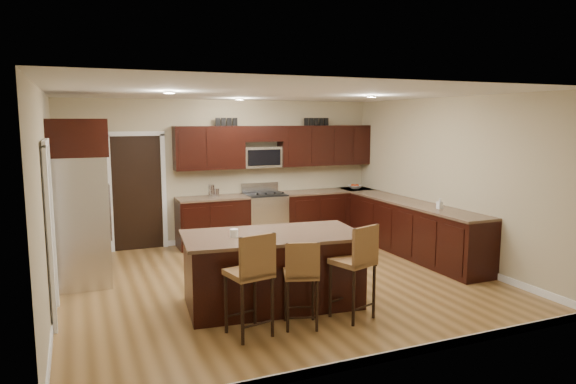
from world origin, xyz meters
name	(u,v)px	position (x,y,z in m)	size (l,w,h in m)	color
floor	(279,281)	(0.00, 0.00, 0.00)	(6.00, 6.00, 0.00)	olive
ceiling	(278,93)	(0.00, 0.00, 2.70)	(6.00, 6.00, 0.00)	silver
wall_back	(226,172)	(0.00, 2.75, 1.35)	(6.00, 6.00, 0.00)	tan
wall_left	(47,203)	(-3.00, 0.00, 1.35)	(5.50, 5.50, 0.00)	tan
wall_right	(448,180)	(3.00, 0.00, 1.35)	(5.50, 5.50, 0.00)	tan
base_cabinets	(345,222)	(1.90, 1.45, 0.46)	(4.02, 3.96, 0.92)	black
upper_cabinets	(279,145)	(1.04, 2.58, 1.84)	(4.00, 0.33, 0.80)	black
range	(265,217)	(0.68, 2.45, 0.47)	(0.76, 0.64, 1.11)	silver
microwave	(262,157)	(0.68, 2.60, 1.62)	(0.76, 0.31, 0.40)	silver
doorway	(137,193)	(-1.65, 2.73, 1.03)	(0.85, 0.03, 2.06)	black
pantry_door	(49,235)	(-2.98, -0.30, 1.02)	(0.03, 0.80, 2.04)	white
letter_decor	(272,122)	(0.90, 2.58, 2.29)	(2.20, 0.03, 0.15)	black
island	(273,271)	(-0.42, -0.84, 0.43)	(2.33, 1.38, 0.92)	black
stool_left	(252,273)	(-0.98, -1.69, 0.72)	(0.51, 0.51, 1.15)	brown
stool_mid	(301,274)	(-0.40, -1.68, 0.63)	(0.48, 0.48, 1.01)	brown
stool_right	(357,261)	(0.31, -1.69, 0.71)	(0.54, 0.54, 1.14)	brown
refrigerator	(80,200)	(-2.62, 1.02, 1.20)	(0.79, 0.98, 2.35)	silver
floor_mat	(279,253)	(0.57, 1.43, 0.01)	(0.99, 0.66, 0.01)	brown
fruit_bowl	(355,187)	(2.67, 2.45, 0.95)	(0.28, 0.28, 0.07)	silver
soap_bottle	(440,204)	(2.70, -0.19, 1.01)	(0.08, 0.08, 0.17)	#B2B2B2
canister_tall	(211,191)	(-0.36, 2.45, 1.03)	(0.12, 0.12, 0.23)	silver
canister_short	(216,193)	(-0.27, 2.45, 1.00)	(0.11, 0.11, 0.15)	silver
island_jar	(234,233)	(-0.92, -0.84, 0.97)	(0.10, 0.10, 0.10)	white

